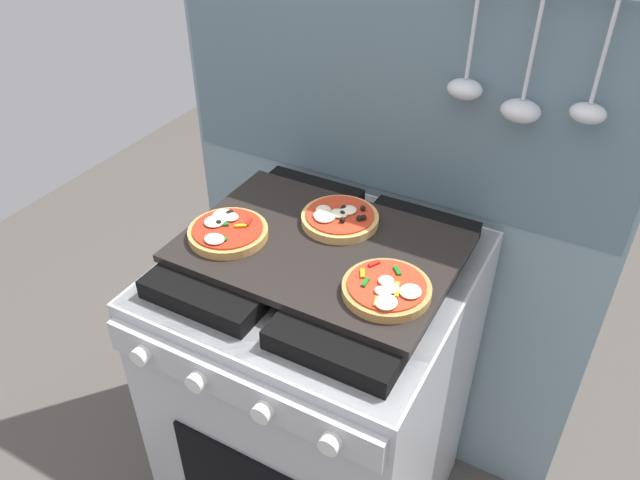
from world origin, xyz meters
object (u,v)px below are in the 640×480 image
at_px(pizza_left, 227,231).
at_px(pizza_center, 338,217).
at_px(pizza_right, 387,289).
at_px(baking_tray, 320,247).
at_px(stove, 320,397).

height_order(pizza_left, pizza_center, same).
xyz_separation_m(pizza_left, pizza_right, (0.36, -0.01, -0.00)).
xyz_separation_m(baking_tray, pizza_left, (-0.18, -0.07, 0.02)).
height_order(baking_tray, pizza_center, pizza_center).
distance_m(stove, pizza_center, 0.49).
distance_m(baking_tray, pizza_center, 0.09).
relative_size(stove, baking_tray, 1.67).
bearing_deg(pizza_left, pizza_right, -1.57).
distance_m(baking_tray, pizza_right, 0.20).
relative_size(pizza_left, pizza_center, 1.00).
distance_m(pizza_left, pizza_right, 0.36).
bearing_deg(pizza_center, baking_tray, -87.53).
bearing_deg(pizza_center, pizza_left, -139.27).
bearing_deg(pizza_left, baking_tray, 20.17).
bearing_deg(pizza_left, pizza_center, 40.73).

